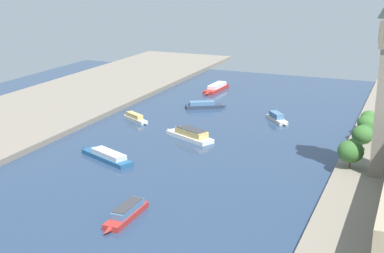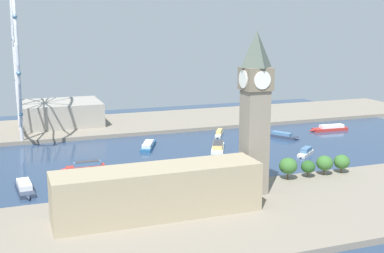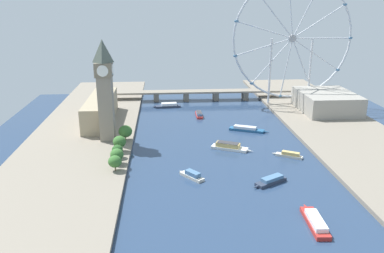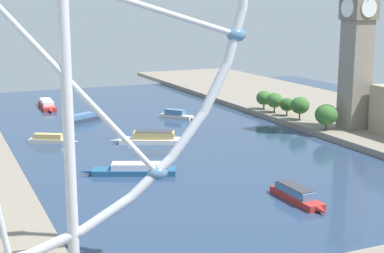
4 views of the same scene
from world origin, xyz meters
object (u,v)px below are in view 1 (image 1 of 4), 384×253
(tour_boat_0, at_px, (190,134))
(tour_boat_2, at_px, (136,118))
(tour_boat_5, at_px, (277,118))
(tour_boat_4, at_px, (204,105))
(tour_boat_6, at_px, (216,88))
(tour_boat_7, at_px, (107,156))
(tour_boat_3, at_px, (126,213))

(tour_boat_0, bearing_deg, tour_boat_2, 1.04)
(tour_boat_5, bearing_deg, tour_boat_4, -141.98)
(tour_boat_6, bearing_deg, tour_boat_4, 14.66)
(tour_boat_4, relative_size, tour_boat_7, 0.71)
(tour_boat_4, height_order, tour_boat_5, tour_boat_5)
(tour_boat_5, bearing_deg, tour_boat_0, -72.20)
(tour_boat_0, distance_m, tour_boat_6, 118.08)
(tour_boat_2, bearing_deg, tour_boat_7, -42.47)
(tour_boat_0, xyz_separation_m, tour_boat_4, (17.23, -63.53, -0.46))
(tour_boat_2, distance_m, tour_boat_6, 96.40)
(tour_boat_3, height_order, tour_boat_6, tour_boat_6)
(tour_boat_5, height_order, tour_boat_6, tour_boat_5)
(tour_boat_3, bearing_deg, tour_boat_7, -142.98)
(tour_boat_3, height_order, tour_boat_7, tour_boat_3)
(tour_boat_5, bearing_deg, tour_boat_3, -45.63)
(tour_boat_5, bearing_deg, tour_boat_7, -69.46)
(tour_boat_0, xyz_separation_m, tour_boat_2, (43.28, -19.63, -0.56))
(tour_boat_2, height_order, tour_boat_3, tour_boat_3)
(tour_boat_5, relative_size, tour_boat_6, 0.55)
(tour_boat_3, relative_size, tour_boat_5, 1.39)
(tour_boat_0, relative_size, tour_boat_4, 1.30)
(tour_boat_0, distance_m, tour_boat_4, 65.83)
(tour_boat_3, distance_m, tour_boat_7, 64.84)
(tour_boat_0, bearing_deg, tour_boat_7, 87.93)
(tour_boat_3, relative_size, tour_boat_6, 0.76)
(tour_boat_2, bearing_deg, tour_boat_4, 89.92)
(tour_boat_2, xyz_separation_m, tour_boat_5, (-77.34, -31.75, 0.21))
(tour_boat_3, xyz_separation_m, tour_boat_4, (33.17, -160.18, -0.12))
(tour_boat_5, xyz_separation_m, tour_boat_6, (61.82, -63.39, 0.08))
(tour_boat_2, height_order, tour_boat_5, tour_boat_5)
(tour_boat_3, distance_m, tour_boat_4, 163.58)
(tour_boat_2, relative_size, tour_boat_4, 0.87)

